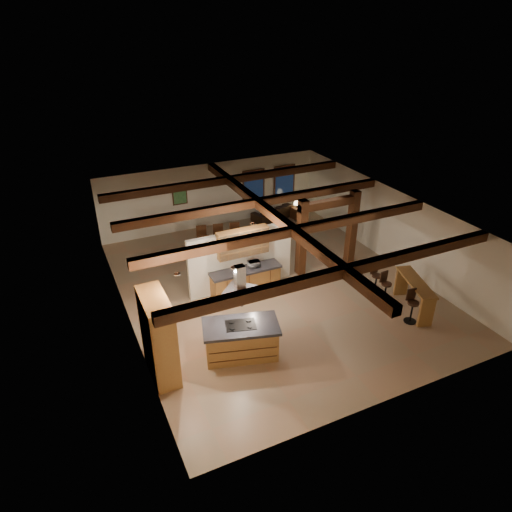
% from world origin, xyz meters
% --- Properties ---
extents(ground, '(12.00, 12.00, 0.00)m').
position_xyz_m(ground, '(0.00, 0.00, 0.00)').
color(ground, tan).
rests_on(ground, ground).
extents(room_walls, '(12.00, 12.00, 12.00)m').
position_xyz_m(room_walls, '(0.00, 0.00, 1.78)').
color(room_walls, white).
rests_on(room_walls, ground).
extents(ceiling_beams, '(10.00, 12.00, 0.28)m').
position_xyz_m(ceiling_beams, '(0.00, 0.00, 2.76)').
color(ceiling_beams, '#3C1E0F').
rests_on(ceiling_beams, room_walls).
extents(timber_posts, '(2.50, 0.30, 2.90)m').
position_xyz_m(timber_posts, '(2.50, 0.50, 1.76)').
color(timber_posts, '#3C1E0F').
rests_on(timber_posts, ground).
extents(partition_wall, '(3.80, 0.18, 2.20)m').
position_xyz_m(partition_wall, '(-1.00, 0.50, 1.10)').
color(partition_wall, white).
rests_on(partition_wall, ground).
extents(pantry_cabinet, '(0.67, 1.60, 2.40)m').
position_xyz_m(pantry_cabinet, '(-4.67, -2.60, 1.20)').
color(pantry_cabinet, olive).
rests_on(pantry_cabinet, ground).
extents(back_counter, '(2.50, 0.66, 0.94)m').
position_xyz_m(back_counter, '(-1.00, 0.11, 0.48)').
color(back_counter, olive).
rests_on(back_counter, ground).
extents(upper_display_cabinet, '(1.80, 0.36, 0.95)m').
position_xyz_m(upper_display_cabinet, '(-1.00, 0.31, 1.85)').
color(upper_display_cabinet, olive).
rests_on(upper_display_cabinet, partition_wall).
extents(range_hood, '(1.10, 1.10, 1.40)m').
position_xyz_m(range_hood, '(-2.45, -2.83, 1.78)').
color(range_hood, silver).
rests_on(range_hood, room_walls).
extents(back_windows, '(2.70, 0.07, 1.70)m').
position_xyz_m(back_windows, '(2.80, 5.93, 1.50)').
color(back_windows, '#3C1E0F').
rests_on(back_windows, room_walls).
extents(framed_art, '(0.65, 0.05, 0.85)m').
position_xyz_m(framed_art, '(-1.50, 5.94, 1.70)').
color(framed_art, '#3C1E0F').
rests_on(framed_art, room_walls).
extents(recessed_cans, '(3.16, 2.46, 0.03)m').
position_xyz_m(recessed_cans, '(-2.53, -1.93, 2.87)').
color(recessed_cans, silver).
rests_on(recessed_cans, room_walls).
extents(kitchen_island, '(2.34, 1.66, 1.05)m').
position_xyz_m(kitchen_island, '(-2.45, -2.83, 0.53)').
color(kitchen_island, olive).
rests_on(kitchen_island, ground).
extents(dining_table, '(1.68, 1.00, 0.57)m').
position_xyz_m(dining_table, '(-0.78, 3.10, 0.29)').
color(dining_table, '#421A10').
rests_on(dining_table, ground).
extents(sofa, '(2.28, 1.33, 0.62)m').
position_xyz_m(sofa, '(2.84, 5.49, 0.31)').
color(sofa, black).
rests_on(sofa, ground).
extents(microwave, '(0.42, 0.30, 0.22)m').
position_xyz_m(microwave, '(-0.68, 0.11, 1.05)').
color(microwave, '#AFAFB4').
rests_on(microwave, back_counter).
extents(bar_counter, '(1.10, 2.10, 1.07)m').
position_xyz_m(bar_counter, '(3.51, -3.15, 0.72)').
color(bar_counter, olive).
rests_on(bar_counter, ground).
extents(side_table, '(0.50, 0.50, 0.54)m').
position_xyz_m(side_table, '(3.81, 5.05, 0.27)').
color(side_table, '#3C1E0F').
rests_on(side_table, ground).
extents(table_lamp, '(0.29, 0.29, 0.34)m').
position_xyz_m(table_lamp, '(3.81, 5.05, 0.78)').
color(table_lamp, black).
rests_on(table_lamp, side_table).
extents(bar_stool_a, '(0.39, 0.40, 1.12)m').
position_xyz_m(bar_stool_a, '(3.01, -3.62, 0.57)').
color(bar_stool_a, black).
rests_on(bar_stool_a, ground).
extents(bar_stool_b, '(0.37, 0.37, 1.06)m').
position_xyz_m(bar_stool_b, '(3.07, -1.76, 0.54)').
color(bar_stool_b, black).
rests_on(bar_stool_b, ground).
extents(bar_stool_c, '(0.38, 0.39, 1.09)m').
position_xyz_m(bar_stool_c, '(3.00, -2.36, 0.55)').
color(bar_stool_c, black).
rests_on(bar_stool_c, ground).
extents(dining_chairs, '(2.10, 2.10, 1.15)m').
position_xyz_m(dining_chairs, '(-0.78, 3.10, 0.59)').
color(dining_chairs, '#3C1E0F').
rests_on(dining_chairs, ground).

